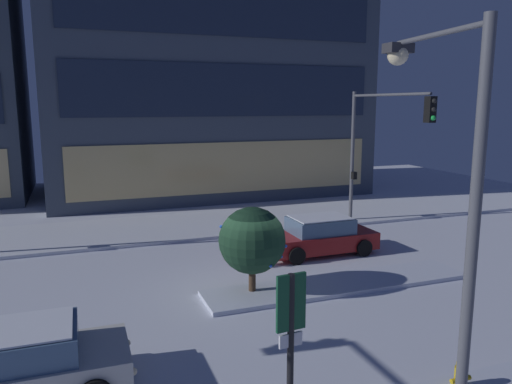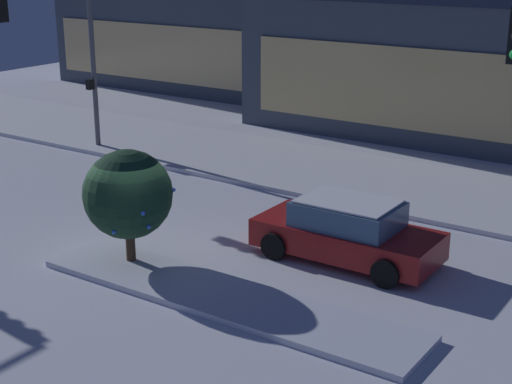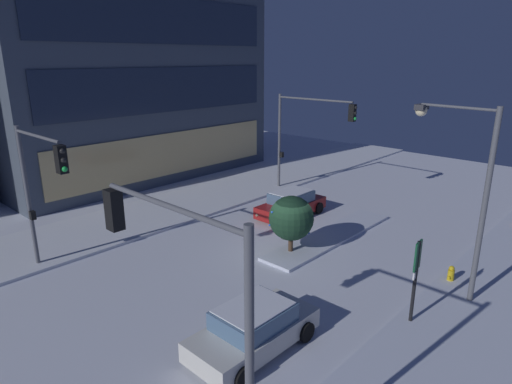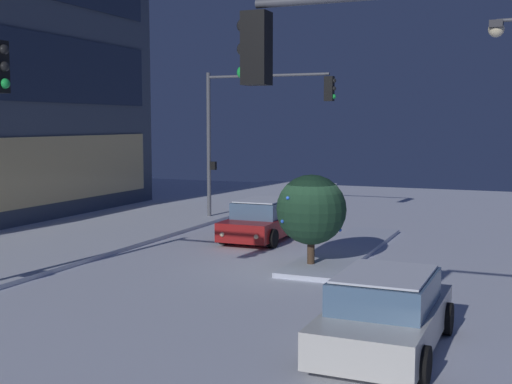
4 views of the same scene
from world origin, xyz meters
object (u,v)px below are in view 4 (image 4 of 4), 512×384
object	(u,v)px
car_near	(385,313)
decorated_tree_median	(311,210)
car_far	(263,220)
traffic_light_corner_near_left	(443,123)
traffic_light_corner_far_right	(255,118)

from	to	relation	value
car_near	decorated_tree_median	distance (m)	7.28
car_far	traffic_light_corner_near_left	distance (m)	16.56
traffic_light_corner_far_right	decorated_tree_median	xyz separation A→B (m)	(-7.92, -5.14, -2.75)
car_far	traffic_light_corner_near_left	xyz separation A→B (m)	(-13.97, -8.13, 3.59)
car_near	car_far	world-z (taller)	same
car_near	car_far	distance (m)	12.27
traffic_light_corner_near_left	decorated_tree_median	bearing A→B (deg)	-63.48
car_near	traffic_light_corner_near_left	size ratio (longest dim) A/B	0.73
decorated_tree_median	traffic_light_corner_near_left	bearing A→B (deg)	-153.48
traffic_light_corner_far_right	decorated_tree_median	size ratio (longest dim) A/B	2.32
car_near	traffic_light_corner_near_left	xyz separation A→B (m)	(-3.69, -1.45, 3.59)
traffic_light_corner_far_right	decorated_tree_median	bearing A→B (deg)	-57.04
traffic_light_corner_near_left	car_far	bearing A→B (deg)	-59.80
decorated_tree_median	car_near	bearing A→B (deg)	-150.69
car_near	traffic_light_corner_far_right	world-z (taller)	traffic_light_corner_far_right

